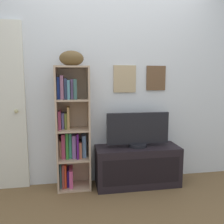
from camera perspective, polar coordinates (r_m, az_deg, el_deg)
The scene contains 5 objects.
back_wall at distance 2.93m, azimuth -0.06°, elevation 6.10°, with size 4.80×0.08×2.41m.
bookshelf at distance 2.81m, azimuth -10.09°, elevation -4.54°, with size 0.39×0.29×1.46m.
football at distance 2.72m, azimuth -9.93°, elevation 12.88°, with size 0.27×0.17×0.17m, color brown.
tv_stand at distance 2.97m, azimuth 6.26°, elevation -13.01°, with size 1.03×0.39×0.49m.
television at distance 2.84m, azimuth 6.39°, elevation -4.45°, with size 0.77×0.22×0.42m.
Camera 1 is at (-0.49, -1.76, 1.30)m, focal length 37.11 mm.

